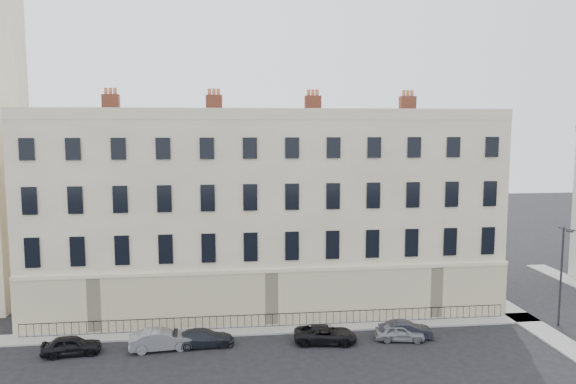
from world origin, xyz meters
name	(u,v)px	position (x,y,z in m)	size (l,w,h in m)	color
ground	(373,353)	(0.00, 0.00, 0.00)	(160.00, 160.00, 0.00)	black
terrace	(265,212)	(-5.97, 11.97, 7.50)	(36.22, 12.22, 17.00)	#C2B190
pavement_terrace	(217,331)	(-10.00, 5.00, 0.06)	(48.00, 2.00, 0.12)	gray
pavement_east_return	(502,305)	(13.00, 8.00, 0.06)	(2.00, 24.00, 0.12)	gray
railings	(272,320)	(-6.00, 5.40, 0.55)	(35.00, 0.04, 0.96)	black
car_a	(72,345)	(-19.20, 2.17, 0.62)	(1.48, 3.67, 1.25)	black
car_b	(161,340)	(-13.58, 2.30, 0.68)	(1.44, 4.13, 1.36)	slate
car_c	(204,338)	(-10.82, 2.56, 0.58)	(1.61, 3.97, 1.15)	black
car_d	(326,334)	(-2.71, 2.14, 0.59)	(1.96, 4.26, 1.18)	black
car_e	(400,332)	(2.39, 1.92, 0.57)	(1.35, 3.36, 1.15)	gray
car_f	(406,330)	(2.90, 2.20, 0.60)	(1.27, 3.65, 1.20)	black
streetlamp	(562,271)	(14.79, 3.14, 4.11)	(0.59, 1.56, 7.42)	#2A2A2E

